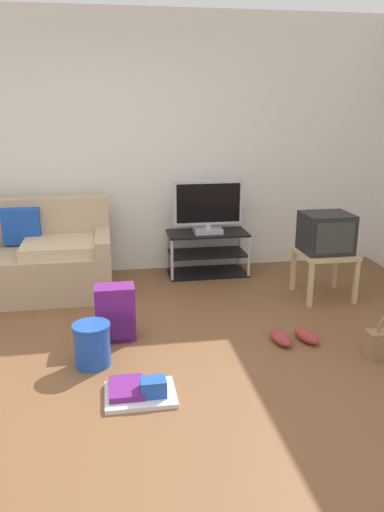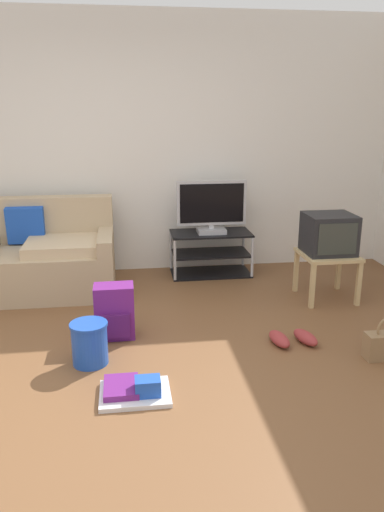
# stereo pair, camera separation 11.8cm
# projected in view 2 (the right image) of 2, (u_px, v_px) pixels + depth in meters

# --- Properties ---
(ground_plane) EXTENTS (9.00, 9.80, 0.02)m
(ground_plane) POSITION_uv_depth(u_px,v_px,m) (122.00, 381.00, 3.38)
(ground_plane) COLOR brown
(wall_back) EXTENTS (9.00, 0.10, 2.70)m
(wall_back) POSITION_uv_depth(u_px,v_px,m) (115.00, 147.00, 5.32)
(wall_back) COLOR silver
(wall_back) RESTS_ON ground_plane
(couch) EXTENTS (1.93, 0.87, 0.89)m
(couch) POSITION_uv_depth(u_px,v_px,m) (14.00, 259.00, 4.91)
(couch) COLOR tan
(couch) RESTS_ON ground_plane
(tv_stand) EXTENTS (0.85, 0.44, 0.46)m
(tv_stand) POSITION_uv_depth(u_px,v_px,m) (211.00, 253.00, 5.45)
(tv_stand) COLOR black
(tv_stand) RESTS_ON ground_plane
(flat_tv) EXTENTS (0.73, 0.22, 0.56)m
(flat_tv) POSITION_uv_depth(u_px,v_px,m) (212.00, 207.00, 5.29)
(flat_tv) COLOR #B2B2B7
(flat_tv) RESTS_ON tv_stand
(side_table) EXTENTS (0.50, 0.50, 0.44)m
(side_table) POSITION_uv_depth(u_px,v_px,m) (327.00, 261.00, 4.72)
(side_table) COLOR tan
(side_table) RESTS_ON ground_plane
(crt_tv) EXTENTS (0.44, 0.40, 0.37)m
(crt_tv) POSITION_uv_depth(u_px,v_px,m) (329.00, 234.00, 4.66)
(crt_tv) COLOR #232326
(crt_tv) RESTS_ON side_table
(backpack) EXTENTS (0.31, 0.27, 0.43)m
(backpack) POSITION_uv_depth(u_px,v_px,m) (115.00, 312.00, 3.96)
(backpack) COLOR #661E70
(backpack) RESTS_ON ground_plane
(cleaning_bucket) EXTENTS (0.27, 0.27, 0.31)m
(cleaning_bucket) POSITION_uv_depth(u_px,v_px,m) (90.00, 342.00, 3.56)
(cleaning_bucket) COLOR blue
(cleaning_bucket) RESTS_ON ground_plane
(sneakers_pair) EXTENTS (0.38, 0.29, 0.09)m
(sneakers_pair) POSITION_uv_depth(u_px,v_px,m) (292.00, 338.00, 3.89)
(sneakers_pair) COLOR #993333
(sneakers_pair) RESTS_ON ground_plane
(floor_tray) EXTENTS (0.44, 0.34, 0.14)m
(floor_tray) POSITION_uv_depth(u_px,v_px,m) (134.00, 390.00, 3.18)
(floor_tray) COLOR silver
(floor_tray) RESTS_ON ground_plane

